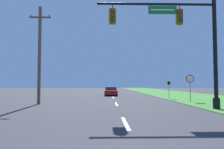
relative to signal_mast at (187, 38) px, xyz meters
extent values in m
cube|color=#38752D|center=(5.97, 19.53, -4.68)|extent=(10.00, 110.00, 0.04)
cube|color=silver|center=(-4.53, -4.47, -4.69)|extent=(0.16, 2.80, 0.01)
cube|color=silver|center=(-4.53, 3.53, -4.69)|extent=(0.16, 2.80, 0.01)
cube|color=silver|center=(-4.53, 11.53, -4.69)|extent=(0.16, 2.80, 0.01)
cube|color=silver|center=(-4.53, 19.53, -4.69)|extent=(0.16, 2.80, 0.01)
cube|color=silver|center=(-4.53, 27.53, -4.69)|extent=(0.16, 2.80, 0.01)
cylinder|color=black|center=(1.87, 0.00, -4.31)|extent=(0.44, 0.44, 0.70)
cylinder|color=black|center=(1.87, 0.00, -0.89)|extent=(0.26, 0.26, 7.54)
cylinder|color=black|center=(-2.01, 0.00, 2.29)|extent=(7.75, 0.16, 0.16)
sphere|color=black|center=(-5.88, 0.00, 2.29)|extent=(0.21, 0.21, 0.21)
cube|color=#196B33|center=(-1.62, 0.00, 1.89)|extent=(1.90, 0.06, 0.55)
cube|color=white|center=(-1.62, -0.03, 1.89)|extent=(1.59, 0.01, 0.08)
cylinder|color=#4C4214|center=(-4.95, 0.00, 2.11)|extent=(0.06, 0.06, 0.35)
cube|color=yellow|center=(-4.95, 0.14, 1.46)|extent=(0.50, 0.03, 1.11)
cube|color=#4C4214|center=(-4.95, 0.00, 1.46)|extent=(0.34, 0.24, 0.95)
sphere|color=red|center=(-4.95, -0.14, 1.75)|extent=(0.22, 0.22, 0.22)
sphere|color=#51380F|center=(-4.95, -0.14, 1.46)|extent=(0.22, 0.22, 0.22)
sphere|color=#0F3D19|center=(-4.95, -0.14, 1.18)|extent=(0.22, 0.22, 0.22)
cylinder|color=#4C4214|center=(-0.46, 0.00, 2.11)|extent=(0.06, 0.06, 0.35)
cube|color=yellow|center=(-0.46, 0.14, 1.46)|extent=(0.50, 0.03, 1.11)
cube|color=#4C4214|center=(-0.46, 0.00, 1.46)|extent=(0.34, 0.24, 0.95)
sphere|color=red|center=(-0.46, -0.14, 1.75)|extent=(0.22, 0.22, 0.22)
sphere|color=#51380F|center=(-0.46, -0.14, 1.46)|extent=(0.22, 0.22, 0.22)
sphere|color=#0F3D19|center=(-0.46, -0.14, 1.18)|extent=(0.22, 0.22, 0.22)
cylinder|color=black|center=(-3.93, 17.76, -4.38)|extent=(0.22, 0.64, 0.64)
cylinder|color=black|center=(-5.53, 17.78, -4.38)|extent=(0.22, 0.64, 0.64)
cylinder|color=black|center=(-3.95, 14.77, -4.38)|extent=(0.22, 0.64, 0.64)
cylinder|color=black|center=(-5.55, 14.79, -4.38)|extent=(0.22, 0.64, 0.64)
cube|color=#AD1414|center=(-4.74, 16.28, -4.20)|extent=(1.85, 4.40, 0.55)
cube|color=#283342|center=(-4.74, 16.39, -3.71)|extent=(1.62, 1.86, 0.42)
cube|color=#AD1414|center=(-4.74, 16.39, -3.53)|extent=(1.58, 1.82, 0.06)
cube|color=#B71414|center=(-4.76, 14.11, -4.14)|extent=(1.67, 0.07, 0.14)
cylinder|color=gray|center=(2.45, 5.49, -3.56)|extent=(0.07, 0.07, 2.20)
cylinder|color=red|center=(2.45, 5.49, -2.53)|extent=(0.76, 0.04, 0.76)
cylinder|color=white|center=(2.45, 5.47, -2.53)|extent=(0.61, 0.01, 0.61)
cylinder|color=gray|center=(1.52, 8.92, -3.66)|extent=(0.06, 0.06, 2.00)
cube|color=white|center=(1.52, 8.92, -2.93)|extent=(0.55, 0.04, 0.60)
cube|color=black|center=(1.52, 8.90, -2.93)|extent=(0.31, 0.01, 0.34)
cylinder|color=brown|center=(-10.95, 3.71, -0.61)|extent=(0.26, 0.26, 8.17)
cube|color=brown|center=(-10.95, 3.71, 2.58)|extent=(1.80, 0.12, 0.12)
cylinder|color=#333338|center=(-11.70, 3.71, 2.70)|extent=(0.08, 0.08, 0.12)
cylinder|color=#333338|center=(-10.20, 3.71, 2.70)|extent=(0.08, 0.08, 0.12)
camera|label=1|loc=(-5.31, -12.95, -3.05)|focal=32.00mm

